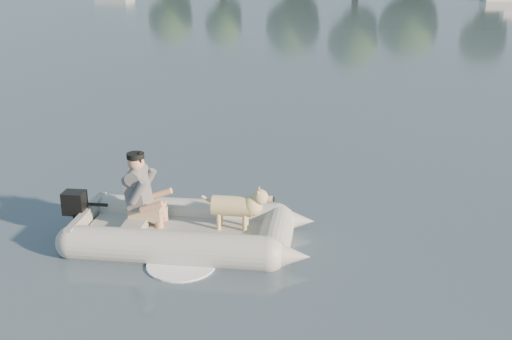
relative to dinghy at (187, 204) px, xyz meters
The scene contains 5 objects.
water 0.83m from the dinghy, 96.82° to the right, with size 160.00×160.00×0.00m, color slate.
dinghy is the anchor object (origin of this frame).
man 0.75m from the dinghy, 166.52° to the right, with size 0.75×0.64×1.11m, color #5D5D62, non-canonical shape.
dog 0.68m from the dinghy, 22.29° to the left, with size 0.96×0.34×0.64m, color tan, non-canonical shape.
outboard_motor 1.74m from the dinghy, 162.29° to the right, with size 0.43×0.30×0.81m, color black, non-canonical shape.
Camera 1 is at (4.66, -6.83, 4.28)m, focal length 45.00 mm.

